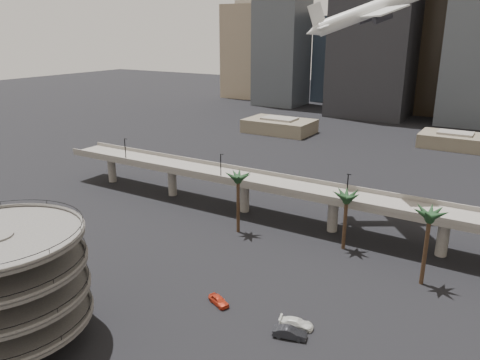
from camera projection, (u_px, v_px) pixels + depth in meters
The scene contains 10 objects.
ground at pixel (102, 358), 61.68m from camera, with size 700.00×700.00×0.00m, color black.
parking_ramp at pixel (3, 279), 61.90m from camera, with size 22.20×22.20×17.35m.
overpass at pixel (287, 190), 104.06m from camera, with size 130.00×9.30×14.70m.
palm_trees at pixel (375, 201), 86.05m from camera, with size 54.40×18.40×14.00m.
low_buildings at pixel (407, 139), 172.84m from camera, with size 135.00×27.50×6.80m.
skyline at pixel (473, 20), 216.29m from camera, with size 269.00×86.00×125.17m.
airborne_jet at pixel (373, 10), 99.35m from camera, with size 25.90×24.78×13.13m.
car_a at pixel (219, 300), 73.58m from camera, with size 1.66×4.13×1.41m, color red.
car_b at pixel (290, 333), 65.57m from camera, with size 1.67×4.80×1.58m, color #232428.
car_c at pixel (296, 323), 67.80m from camera, with size 2.02×4.98×1.45m, color white.
Camera 1 is at (42.54, -34.34, 41.28)m, focal length 35.00 mm.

